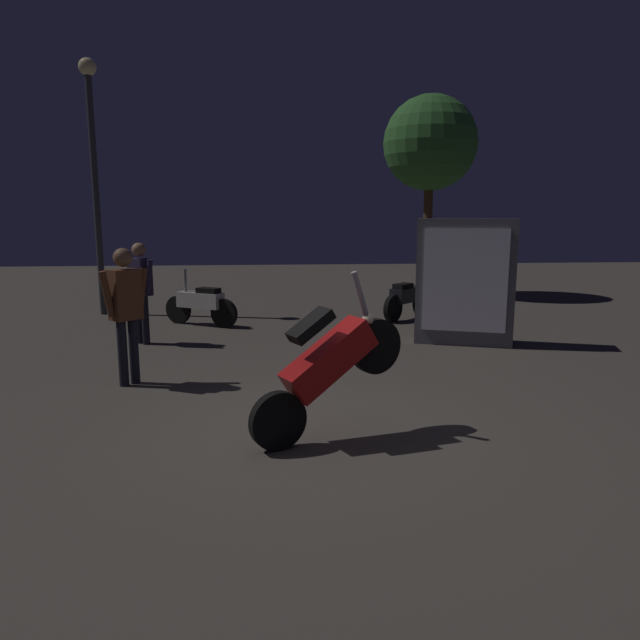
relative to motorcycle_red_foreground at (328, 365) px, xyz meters
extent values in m
plane|color=#4C443D|center=(-0.05, 0.23, -0.74)|extent=(40.00, 40.00, 0.00)
cylinder|color=black|center=(-0.49, -0.24, -0.46)|extent=(0.55, 0.33, 0.56)
cylinder|color=black|center=(0.50, 0.24, 0.12)|extent=(0.55, 0.33, 0.56)
cube|color=#B71414|center=(0.00, 0.00, 0.06)|extent=(1.00, 0.69, 0.76)
cube|color=black|center=(-0.18, -0.08, 0.40)|extent=(0.49, 0.40, 0.32)
cylinder|color=gray|center=(0.32, 0.15, 0.66)|extent=(0.21, 0.14, 0.44)
sphere|color=#F2EABF|center=(0.41, 0.20, 0.40)|extent=(0.12, 0.12, 0.12)
cylinder|color=black|center=(1.94, 6.17, -0.46)|extent=(0.47, 0.46, 0.56)
cylinder|color=black|center=(2.72, 6.94, -0.46)|extent=(0.47, 0.46, 0.56)
cube|color=black|center=(2.33, 6.55, -0.23)|extent=(0.89, 0.88, 0.30)
cube|color=black|center=(2.19, 6.41, -0.03)|extent=(0.48, 0.48, 0.10)
cylinder|color=gray|center=(2.58, 6.80, 0.14)|extent=(0.08, 0.08, 0.45)
sphere|color=#F2EABF|center=(2.65, 6.87, -0.18)|extent=(0.12, 0.12, 0.12)
cylinder|color=black|center=(-1.45, 5.83, -0.46)|extent=(0.54, 0.37, 0.56)
cylinder|color=black|center=(-2.40, 6.38, -0.46)|extent=(0.54, 0.37, 0.56)
cube|color=beige|center=(-1.93, 6.11, -0.23)|extent=(0.97, 0.73, 0.30)
cube|color=black|center=(-1.75, 6.01, -0.03)|extent=(0.50, 0.43, 0.10)
cylinder|color=gray|center=(-2.23, 6.28, 0.14)|extent=(0.08, 0.08, 0.45)
sphere|color=#F2EABF|center=(-2.32, 6.33, -0.18)|extent=(0.12, 0.12, 0.12)
cylinder|color=black|center=(-2.77, 4.56, -0.33)|extent=(0.12, 0.12, 0.83)
cylinder|color=black|center=(-2.65, 4.46, -0.33)|extent=(0.12, 0.12, 0.83)
cube|color=#261E38|center=(-2.71, 4.51, 0.39)|extent=(0.43, 0.42, 0.62)
sphere|color=#9E7251|center=(-2.71, 4.51, 0.85)|extent=(0.23, 0.23, 0.23)
cylinder|color=#261E38|center=(-2.89, 4.67, 0.42)|extent=(0.20, 0.19, 0.56)
cylinder|color=#261E38|center=(-2.53, 4.35, 0.42)|extent=(0.20, 0.19, 0.56)
cylinder|color=black|center=(-2.32, 2.11, -0.32)|extent=(0.12, 0.12, 0.85)
cylinder|color=black|center=(-2.43, 2.00, -0.32)|extent=(0.12, 0.12, 0.85)
cube|color=#59331E|center=(-2.37, 2.05, 0.43)|extent=(0.43, 0.42, 0.64)
sphere|color=brown|center=(-2.37, 2.05, 0.89)|extent=(0.24, 0.24, 0.24)
cylinder|color=#59331E|center=(-2.20, 2.22, 0.46)|extent=(0.20, 0.20, 0.58)
cylinder|color=#59331E|center=(-2.54, 1.89, 0.46)|extent=(0.20, 0.20, 0.58)
cylinder|color=#38383D|center=(-4.23, 7.65, 1.76)|extent=(0.14, 0.14, 5.01)
sphere|color=#F9E59E|center=(-4.23, 7.65, 4.41)|extent=(0.36, 0.36, 0.36)
cylinder|color=#4C331E|center=(3.68, 10.17, 0.83)|extent=(0.24, 0.24, 3.15)
sphere|color=#336B2D|center=(3.68, 10.17, 3.27)|extent=(2.46, 2.46, 2.46)
cube|color=#595960|center=(2.71, 4.10, 0.31)|extent=(1.68, 0.99, 2.10)
cube|color=white|center=(2.62, 3.84, 0.36)|extent=(1.28, 0.47, 1.68)
camera|label=1|loc=(-0.54, -5.40, 1.42)|focal=32.75mm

